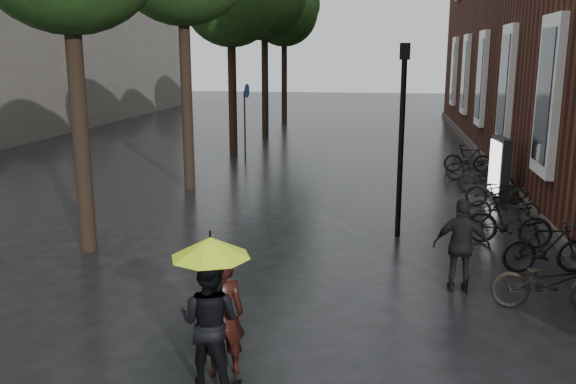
% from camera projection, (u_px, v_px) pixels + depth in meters
% --- Properties ---
extents(person_burgundy, '(0.67, 0.57, 1.56)m').
position_uv_depth(person_burgundy, '(222.00, 316.00, 7.51)').
color(person_burgundy, black).
rests_on(person_burgundy, ground).
extents(person_black, '(0.87, 0.73, 1.61)m').
position_uv_depth(person_black, '(210.00, 322.00, 7.28)').
color(person_black, black).
rests_on(person_black, ground).
extents(lime_umbrella, '(0.97, 0.97, 1.43)m').
position_uv_depth(lime_umbrella, '(210.00, 247.00, 7.16)').
color(lime_umbrella, black).
rests_on(lime_umbrella, ground).
extents(pedestrian_walking, '(0.95, 0.43, 1.59)m').
position_uv_depth(pedestrian_walking, '(462.00, 246.00, 10.19)').
color(pedestrian_walking, black).
rests_on(pedestrian_walking, ground).
extents(parked_bicycles, '(2.15, 12.11, 1.05)m').
position_uv_depth(parked_bicycles, '(499.00, 199.00, 14.93)').
color(parked_bicycles, black).
rests_on(parked_bicycles, ground).
extents(ad_lightbox, '(0.27, 1.15, 1.74)m').
position_uv_depth(ad_lightbox, '(499.00, 169.00, 16.58)').
color(ad_lightbox, black).
rests_on(ad_lightbox, ground).
extents(lamp_post, '(0.21, 0.21, 4.15)m').
position_uv_depth(lamp_post, '(402.00, 122.00, 12.89)').
color(lamp_post, black).
rests_on(lamp_post, ground).
extents(cycle_sign, '(0.15, 0.52, 2.84)m').
position_uv_depth(cycle_sign, '(246.00, 110.00, 22.82)').
color(cycle_sign, '#262628').
rests_on(cycle_sign, ground).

